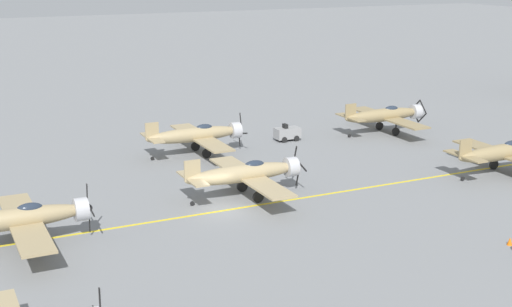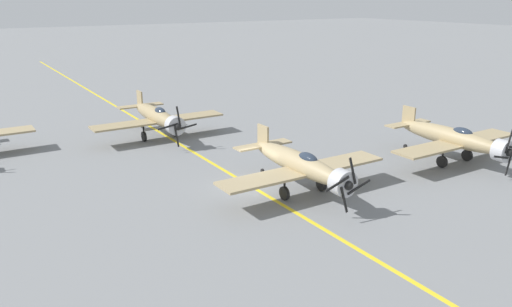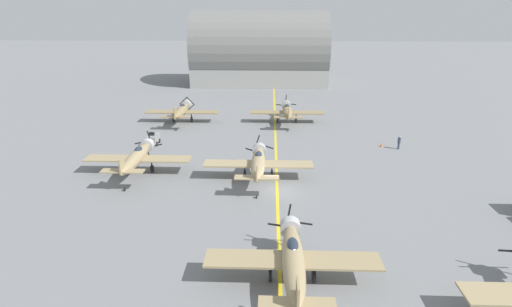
# 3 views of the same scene
# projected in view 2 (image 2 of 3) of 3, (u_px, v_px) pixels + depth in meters

# --- Properties ---
(ground_plane) EXTENTS (400.00, 400.00, 0.00)m
(ground_plane) POSITION_uv_depth(u_px,v_px,m) (250.00, 186.00, 34.13)
(ground_plane) COLOR slate
(taxiway_stripe) EXTENTS (0.30, 160.00, 0.01)m
(taxiway_stripe) POSITION_uv_depth(u_px,v_px,m) (250.00, 186.00, 34.13)
(taxiway_stripe) COLOR yellow
(taxiway_stripe) RESTS_ON ground
(airplane_mid_center) EXTENTS (12.00, 9.98, 3.74)m
(airplane_mid_center) POSITION_uv_depth(u_px,v_px,m) (301.00, 164.00, 32.21)
(airplane_mid_center) COLOR tan
(airplane_mid_center) RESTS_ON ground
(airplane_mid_left) EXTENTS (12.00, 9.98, 3.77)m
(airplane_mid_left) POSITION_uv_depth(u_px,v_px,m) (453.00, 138.00, 38.23)
(airplane_mid_left) COLOR tan
(airplane_mid_left) RESTS_ON ground
(airplane_near_center) EXTENTS (12.00, 9.98, 3.79)m
(airplane_near_center) POSITION_uv_depth(u_px,v_px,m) (157.00, 117.00, 45.03)
(airplane_near_center) COLOR tan
(airplane_near_center) RESTS_ON ground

